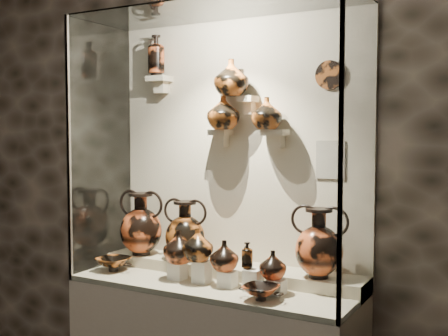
# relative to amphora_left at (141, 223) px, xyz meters

# --- Properties ---
(wall_back) EXTENTS (5.00, 0.02, 3.20)m
(wall_back) POSITION_rel_amphora_left_xyz_m (0.62, 0.19, 0.49)
(wall_back) COLOR black
(wall_back) RESTS_ON ground
(front_tier) EXTENTS (1.68, 0.58, 0.03)m
(front_tier) POSITION_rel_amphora_left_xyz_m (0.62, -0.13, -0.29)
(front_tier) COLOR #BFB294
(front_tier) RESTS_ON plinth
(rear_tier) EXTENTS (1.70, 0.25, 0.10)m
(rear_tier) POSITION_rel_amphora_left_xyz_m (0.62, 0.05, -0.26)
(rear_tier) COLOR #BFB294
(rear_tier) RESTS_ON plinth
(back_panel) EXTENTS (1.70, 0.03, 1.60)m
(back_panel) POSITION_rel_amphora_left_xyz_m (0.62, 0.19, 0.49)
(back_panel) COLOR beige
(back_panel) RESTS_ON plinth
(glass_front) EXTENTS (1.70, 0.01, 1.60)m
(glass_front) POSITION_rel_amphora_left_xyz_m (0.62, -0.42, 0.49)
(glass_front) COLOR white
(glass_front) RESTS_ON plinth
(glass_left) EXTENTS (0.01, 0.60, 1.60)m
(glass_left) POSITION_rel_amphora_left_xyz_m (-0.22, -0.13, 0.49)
(glass_left) COLOR white
(glass_left) RESTS_ON plinth
(glass_right) EXTENTS (0.01, 0.60, 1.60)m
(glass_right) POSITION_rel_amphora_left_xyz_m (1.47, -0.13, 0.49)
(glass_right) COLOR white
(glass_right) RESTS_ON plinth
(glass_top) EXTENTS (1.70, 0.60, 0.01)m
(glass_top) POSITION_rel_amphora_left_xyz_m (0.62, -0.13, 1.29)
(glass_top) COLOR white
(glass_top) RESTS_ON back_panel
(frame_post_left) EXTENTS (0.02, 0.02, 1.60)m
(frame_post_left) POSITION_rel_amphora_left_xyz_m (-0.22, -0.42, 0.49)
(frame_post_left) COLOR gray
(frame_post_left) RESTS_ON plinth
(frame_post_right) EXTENTS (0.02, 0.02, 1.60)m
(frame_post_right) POSITION_rel_amphora_left_xyz_m (1.46, -0.42, 0.49)
(frame_post_right) COLOR gray
(frame_post_right) RESTS_ON plinth
(pedestal_a) EXTENTS (0.09, 0.09, 0.10)m
(pedestal_a) POSITION_rel_amphora_left_xyz_m (0.40, -0.18, -0.23)
(pedestal_a) COLOR silver
(pedestal_a) RESTS_ON front_tier
(pedestal_b) EXTENTS (0.09, 0.09, 0.13)m
(pedestal_b) POSITION_rel_amphora_left_xyz_m (0.57, -0.18, -0.21)
(pedestal_b) COLOR silver
(pedestal_b) RESTS_ON front_tier
(pedestal_c) EXTENTS (0.09, 0.09, 0.09)m
(pedestal_c) POSITION_rel_amphora_left_xyz_m (0.74, -0.18, -0.23)
(pedestal_c) COLOR silver
(pedestal_c) RESTS_ON front_tier
(pedestal_d) EXTENTS (0.09, 0.09, 0.12)m
(pedestal_d) POSITION_rel_amphora_left_xyz_m (0.90, -0.18, -0.22)
(pedestal_d) COLOR silver
(pedestal_d) RESTS_ON front_tier
(pedestal_e) EXTENTS (0.09, 0.09, 0.08)m
(pedestal_e) POSITION_rel_amphora_left_xyz_m (1.04, -0.18, -0.24)
(pedestal_e) COLOR silver
(pedestal_e) RESTS_ON front_tier
(bracket_ul) EXTENTS (0.14, 0.12, 0.04)m
(bracket_ul) POSITION_rel_amphora_left_xyz_m (0.07, 0.11, 0.94)
(bracket_ul) COLOR beige
(bracket_ul) RESTS_ON back_panel
(bracket_ca) EXTENTS (0.14, 0.12, 0.04)m
(bracket_ca) POSITION_rel_amphora_left_xyz_m (0.52, 0.11, 0.59)
(bracket_ca) COLOR beige
(bracket_ca) RESTS_ON back_panel
(bracket_cb) EXTENTS (0.10, 0.12, 0.04)m
(bracket_cb) POSITION_rel_amphora_left_xyz_m (0.72, 0.11, 0.79)
(bracket_cb) COLOR beige
(bracket_cb) RESTS_ON back_panel
(bracket_cc) EXTENTS (0.14, 0.12, 0.04)m
(bracket_cc) POSITION_rel_amphora_left_xyz_m (0.90, 0.11, 0.59)
(bracket_cc) COLOR beige
(bracket_cc) RESTS_ON back_panel
(amphora_left) EXTENTS (0.36, 0.36, 0.41)m
(amphora_left) POSITION_rel_amphora_left_xyz_m (0.00, 0.00, 0.00)
(amphora_left) COLOR #BF4E24
(amphora_left) RESTS_ON rear_tier
(amphora_mid) EXTENTS (0.37, 0.37, 0.37)m
(amphora_mid) POSITION_rel_amphora_left_xyz_m (0.33, 0.01, -0.02)
(amphora_mid) COLOR #9B4E1B
(amphora_mid) RESTS_ON rear_tier
(amphora_right) EXTENTS (0.37, 0.37, 0.39)m
(amphora_right) POSITION_rel_amphora_left_xyz_m (1.21, 0.01, -0.01)
(amphora_right) COLOR #BF4E24
(amphora_right) RESTS_ON rear_tier
(jug_a) EXTENTS (0.23, 0.23, 0.19)m
(jug_a) POSITION_rel_amphora_left_xyz_m (0.42, -0.18, -0.08)
(jug_a) COLOR #BF4E24
(jug_a) RESTS_ON pedestal_a
(jug_b) EXTENTS (0.20, 0.20, 0.19)m
(jug_b) POSITION_rel_amphora_left_xyz_m (0.56, -0.19, -0.05)
(jug_b) COLOR #9B4E1B
(jug_b) RESTS_ON pedestal_b
(jug_c) EXTENTS (0.20, 0.20, 0.17)m
(jug_c) POSITION_rel_amphora_left_xyz_m (0.72, -0.18, -0.10)
(jug_c) COLOR #BF4E24
(jug_c) RESTS_ON pedestal_c
(jug_e) EXTENTS (0.18, 0.18, 0.15)m
(jug_e) POSITION_rel_amphora_left_xyz_m (1.02, -0.17, -0.12)
(jug_e) COLOR #BF4E24
(jug_e) RESTS_ON pedestal_e
(lekythos_small) EXTENTS (0.09, 0.09, 0.17)m
(lekythos_small) POSITION_rel_amphora_left_xyz_m (0.87, -0.18, -0.07)
(lekythos_small) COLOR #9B4E1B
(lekythos_small) RESTS_ON pedestal_d
(kylix_left) EXTENTS (0.31, 0.29, 0.11)m
(kylix_left) POSITION_rel_amphora_left_xyz_m (-0.06, -0.21, -0.22)
(kylix_left) COLOR #9B4E1B
(kylix_left) RESTS_ON front_tier
(kylix_right) EXTENTS (0.28, 0.26, 0.10)m
(kylix_right) POSITION_rel_amphora_left_xyz_m (1.02, -0.31, -0.23)
(kylix_right) COLOR #BF4E24
(kylix_right) RESTS_ON front_tier
(lekythos_tall) EXTENTS (0.15, 0.15, 0.30)m
(lekythos_tall) POSITION_rel_amphora_left_xyz_m (0.07, 0.09, 1.11)
(lekythos_tall) COLOR #BF4E24
(lekythos_tall) RESTS_ON bracket_ul
(ovoid_vase_a) EXTENTS (0.26, 0.26, 0.21)m
(ovoid_vase_a) POSITION_rel_amphora_left_xyz_m (0.58, 0.06, 0.72)
(ovoid_vase_a) COLOR #9B4E1B
(ovoid_vase_a) RESTS_ON bracket_ca
(ovoid_vase_b) EXTENTS (0.27, 0.27, 0.22)m
(ovoid_vase_b) POSITION_rel_amphora_left_xyz_m (0.64, 0.06, 0.92)
(ovoid_vase_b) COLOR #9B4E1B
(ovoid_vase_b) RESTS_ON bracket_cb
(ovoid_vase_c) EXTENTS (0.18, 0.18, 0.19)m
(ovoid_vase_c) POSITION_rel_amphora_left_xyz_m (0.87, 0.07, 0.71)
(ovoid_vase_c) COLOR #9B4E1B
(ovoid_vase_c) RESTS_ON bracket_cc
(wall_plate) EXTENTS (0.16, 0.02, 0.16)m
(wall_plate) POSITION_rel_amphora_left_xyz_m (1.21, 0.16, 0.92)
(wall_plate) COLOR brown
(wall_plate) RESTS_ON back_panel
(info_placard) EXTENTS (0.16, 0.01, 0.22)m
(info_placard) POSITION_rel_amphora_left_xyz_m (1.22, 0.17, 0.44)
(info_placard) COLOR beige
(info_placard) RESTS_ON back_panel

